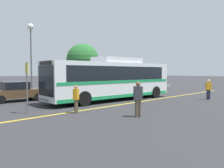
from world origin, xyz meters
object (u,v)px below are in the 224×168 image
at_px(parked_car_3, 119,85).
at_px(pedestrian_1, 208,88).
at_px(pedestrian_0, 76,97).
at_px(pedestrian_2, 138,97).
at_px(parked_car_1, 16,92).
at_px(parked_car_4, 148,84).
at_px(bus_stop_sign, 27,82).
at_px(parked_car_2, 71,88).
at_px(tree_0, 83,60).
at_px(street_lamp, 31,41).
at_px(transit_bus, 112,79).

relative_size(parked_car_3, pedestrian_1, 2.50).
relative_size(pedestrian_0, pedestrian_2, 0.86).
xyz_separation_m(pedestrian_1, pedestrian_2, (-9.63, -0.40, 0.09)).
bearing_deg(pedestrian_1, parked_car_1, -179.72).
xyz_separation_m(parked_car_4, bus_stop_sign, (-18.52, -5.75, 1.01)).
xyz_separation_m(parked_car_1, parked_car_2, (4.96, -0.07, -0.00)).
xyz_separation_m(bus_stop_sign, tree_0, (12.49, 11.81, 2.11)).
relative_size(parked_car_2, pedestrian_0, 2.81).
xyz_separation_m(parked_car_1, pedestrian_2, (2.07, -10.35, 0.28)).
bearing_deg(pedestrian_1, street_lamp, 165.06).
height_order(parked_car_3, tree_0, tree_0).
bearing_deg(parked_car_3, parked_car_2, -94.03).
xyz_separation_m(pedestrian_0, pedestrian_1, (11.23, -2.67, 0.07)).
bearing_deg(street_lamp, parked_car_2, -55.25).
bearing_deg(parked_car_2, transit_bus, 11.51).
distance_m(pedestrian_0, pedestrian_1, 11.54).
relative_size(parked_car_4, bus_stop_sign, 1.43).
bearing_deg(pedestrian_2, bus_stop_sign, 161.61).
height_order(parked_car_1, pedestrian_0, pedestrian_0).
height_order(transit_bus, pedestrian_2, transit_bus).
bearing_deg(transit_bus, bus_stop_sign, 101.63).
height_order(parked_car_3, pedestrian_2, pedestrian_2).
relative_size(pedestrian_2, tree_0, 0.30).
relative_size(parked_car_1, pedestrian_0, 2.86).
height_order(pedestrian_0, bus_stop_sign, bus_stop_sign).
bearing_deg(street_lamp, transit_bus, -68.46).
distance_m(parked_car_2, bus_stop_sign, 8.63).
height_order(parked_car_2, parked_car_4, parked_car_4).
relative_size(parked_car_4, pedestrian_1, 2.43).
xyz_separation_m(parked_car_2, street_lamp, (-2.30, 3.31, 4.51)).
xyz_separation_m(parked_car_4, pedestrian_2, (-14.90, -10.44, 0.29)).
xyz_separation_m(parked_car_2, parked_car_3, (6.39, 0.04, -0.01)).
bearing_deg(parked_car_4, parked_car_3, 89.44).
relative_size(parked_car_1, parked_car_3, 1.07).
bearing_deg(bus_stop_sign, pedestrian_2, -138.34).
bearing_deg(parked_car_1, pedestrian_0, 7.23).
relative_size(transit_bus, parked_car_4, 2.88).
height_order(parked_car_2, pedestrian_2, pedestrian_2).
xyz_separation_m(parked_car_1, pedestrian_1, (11.70, -9.95, 0.19)).
height_order(pedestrian_2, bus_stop_sign, bus_stop_sign).
bearing_deg(transit_bus, parked_car_2, 14.29).
relative_size(pedestrian_1, street_lamp, 0.24).
bearing_deg(parked_car_1, tree_0, 122.85).
distance_m(pedestrian_1, bus_stop_sign, 13.95).
xyz_separation_m(pedestrian_1, bus_stop_sign, (-13.25, 4.30, 0.82)).
bearing_deg(bus_stop_sign, street_lamp, -21.25).
bearing_deg(bus_stop_sign, pedestrian_1, -103.89).
bearing_deg(street_lamp, parked_car_3, -20.66).
bearing_deg(pedestrian_2, parked_car_1, 135.34).
xyz_separation_m(transit_bus, parked_car_2, (-0.83, 4.61, -0.98)).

